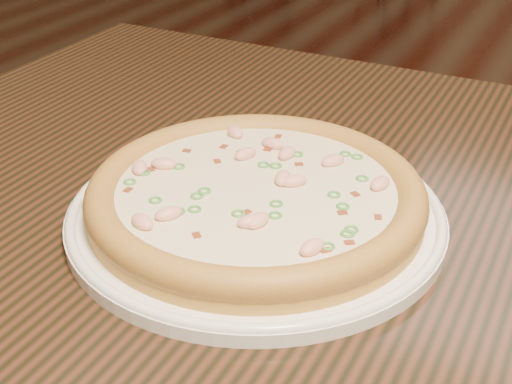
% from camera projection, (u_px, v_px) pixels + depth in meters
% --- Properties ---
extents(ground, '(9.00, 9.00, 0.00)m').
position_uv_depth(ground, '(512.00, 363.00, 1.55)').
color(ground, black).
extents(hero_table, '(1.20, 0.80, 0.75)m').
position_uv_depth(hero_table, '(391.00, 313.00, 0.68)').
color(hero_table, black).
rests_on(hero_table, ground).
extents(plate, '(0.34, 0.34, 0.02)m').
position_uv_depth(plate, '(256.00, 213.00, 0.64)').
color(plate, white).
rests_on(plate, hero_table).
extents(pizza, '(0.30, 0.30, 0.03)m').
position_uv_depth(pizza, '(256.00, 195.00, 0.63)').
color(pizza, gold).
rests_on(pizza, plate).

